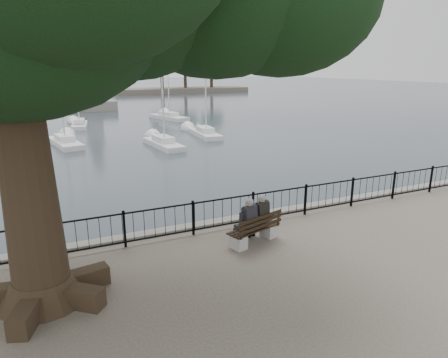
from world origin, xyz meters
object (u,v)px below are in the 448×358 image
lion_monument (92,94)px  person_left (246,223)px  bench (255,233)px  person_right (258,219)px

lion_monument → person_left: bearing=-92.2°
person_left → lion_monument: 48.72m
person_left → lion_monument: lion_monument is taller
bench → lion_monument: (1.61, 48.69, 0.82)m
bench → person_left: 0.45m
person_left → person_right: bearing=16.4°
person_left → person_right: (0.47, 0.14, 0.00)m
lion_monument → bench: bearing=-91.9°
bench → person_left: size_ratio=1.25×
person_left → person_right: same height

